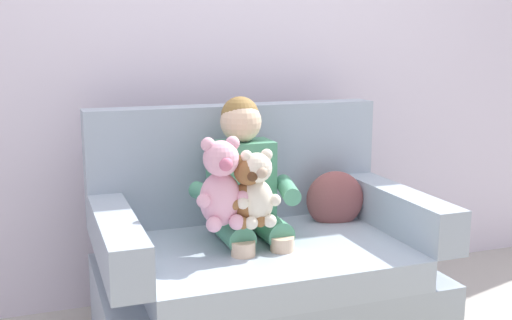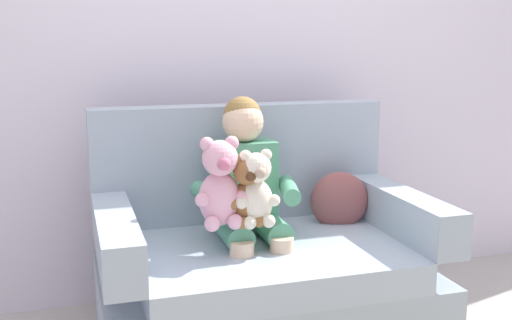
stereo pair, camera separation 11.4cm
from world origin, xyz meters
TOP-DOWN VIEW (x-y plane):
  - back_wall at (0.00, 0.66)m, footprint 6.00×0.10m
  - armchair at (0.00, 0.04)m, footprint 1.33×0.87m
  - seated_child at (-0.05, 0.07)m, footprint 0.45×0.39m
  - plush_cream at (-0.07, -0.11)m, footprint 0.17×0.14m
  - plush_pink at (-0.20, -0.09)m, footprint 0.21×0.17m
  - plush_brown at (-0.10, -0.10)m, footprint 0.16×0.13m
  - throw_pillow at (0.40, 0.16)m, footprint 0.28×0.18m

SIDE VIEW (x-z plane):
  - armchair at x=0.00m, z-range -0.18..0.79m
  - throw_pillow at x=0.40m, z-range 0.41..0.67m
  - seated_child at x=-0.05m, z-range 0.24..1.07m
  - plush_brown at x=-0.10m, z-range 0.54..0.82m
  - plush_cream at x=-0.07m, z-range 0.54..0.84m
  - plush_pink at x=-0.20m, z-range 0.54..0.89m
  - back_wall at x=0.00m, z-range 0.00..2.60m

